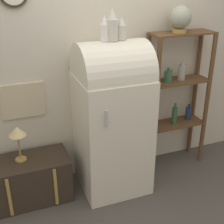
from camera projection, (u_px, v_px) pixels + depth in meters
The scene contains 10 objects.
ground_plane at pixel (120, 195), 3.30m from camera, with size 12.00×12.00×0.00m, color #4C4742.
wall_back at pixel (100, 57), 3.23m from camera, with size 7.00×0.09×2.70m.
refrigerator at pixel (112, 116), 3.15m from camera, with size 0.69×0.68×1.59m.
suitcase_trunk at pixel (30, 179), 3.17m from camera, with size 0.79×0.44×0.46m.
shelf_unit at pixel (177, 93), 3.53m from camera, with size 0.71×0.29×1.58m.
globe at pixel (180, 18), 3.17m from camera, with size 0.23×0.23×0.27m.
vase_left at pixel (104, 29), 2.76m from camera, with size 0.07×0.07×0.23m.
vase_center at pixel (112, 25), 2.78m from camera, with size 0.11×0.11×0.29m.
vase_right at pixel (122, 29), 2.83m from camera, with size 0.09×0.09×0.20m.
desk_lamp at pixel (17, 134), 2.96m from camera, with size 0.17×0.17×0.37m.
Camera 1 is at (-1.03, -2.44, 2.16)m, focal length 50.00 mm.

